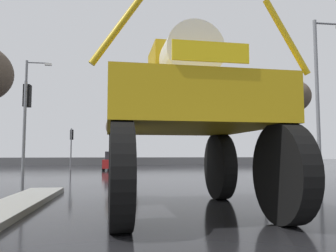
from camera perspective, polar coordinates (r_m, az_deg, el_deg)
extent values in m
plane|color=black|center=(20.41, -3.30, -8.51)|extent=(120.00, 120.00, 0.00)
cylinder|color=black|center=(9.56, -8.93, -6.94)|extent=(0.48, 1.93, 1.92)
cylinder|color=black|center=(10.11, 8.79, -6.82)|extent=(0.48, 1.93, 1.92)
cylinder|color=black|center=(5.89, -8.04, -8.33)|extent=(0.48, 1.93, 1.92)
cylinder|color=black|center=(6.74, 19.15, -7.66)|extent=(0.48, 1.93, 1.92)
cube|color=gold|center=(7.98, 2.58, 2.77)|extent=(3.76, 4.54, 0.98)
cube|color=#A98611|center=(8.62, 1.87, 9.32)|extent=(1.48, 1.50, 1.12)
cylinder|color=silver|center=(7.60, 3.66, 11.73)|extent=(1.30, 1.31, 1.24)
cylinder|color=gold|center=(6.16, -8.39, 16.38)|extent=(1.02, 0.17, 1.43)
cylinder|color=gold|center=(7.02, 19.61, 14.12)|extent=(0.95, 0.17, 1.47)
cube|color=yellow|center=(6.04, 7.37, 12.47)|extent=(1.40, 0.11, 0.36)
cube|color=maroon|center=(28.34, -8.76, -6.35)|extent=(2.16, 4.27, 0.70)
cube|color=#23282D|center=(28.18, -8.78, -5.00)|extent=(1.79, 2.27, 0.64)
cylinder|color=black|center=(29.81, -10.04, -6.69)|extent=(0.25, 0.62, 0.60)
cylinder|color=black|center=(29.59, -6.77, -6.74)|extent=(0.25, 0.62, 0.60)
cylinder|color=black|center=(27.15, -10.95, -6.87)|extent=(0.25, 0.62, 0.60)
cylinder|color=black|center=(26.91, -7.35, -6.94)|extent=(0.25, 0.62, 0.60)
cylinder|color=slate|center=(13.29, -23.38, -1.44)|extent=(0.11, 0.11, 4.03)
cube|color=black|center=(13.66, -22.92, 4.77)|extent=(0.24, 0.32, 0.84)
sphere|color=red|center=(13.88, -22.68, 5.74)|extent=(0.17, 0.17, 0.17)
sphere|color=#3C2403|center=(13.84, -22.71, 4.64)|extent=(0.17, 0.17, 0.17)
sphere|color=black|center=(13.80, -22.75, 3.53)|extent=(0.17, 0.17, 0.17)
cylinder|color=slate|center=(13.95, 16.15, -2.87)|extent=(0.11, 0.11, 3.50)
cube|color=black|center=(14.24, 15.69, 2.04)|extent=(0.24, 0.32, 0.84)
sphere|color=red|center=(14.45, 15.37, 3.02)|extent=(0.17, 0.17, 0.17)
sphere|color=#3C2403|center=(14.41, 15.39, 1.95)|extent=(0.17, 0.17, 0.17)
sphere|color=black|center=(14.39, 15.42, 0.88)|extent=(0.17, 0.17, 0.17)
cylinder|color=slate|center=(28.92, -16.24, -3.80)|extent=(0.11, 0.11, 3.45)
cube|color=black|center=(29.17, -16.13, -1.44)|extent=(0.24, 0.32, 0.84)
sphere|color=red|center=(29.37, -16.06, -0.94)|extent=(0.17, 0.17, 0.17)
sphere|color=#3C2403|center=(29.36, -16.07, -1.46)|extent=(0.17, 0.17, 0.17)
sphere|color=black|center=(29.35, -16.08, -1.99)|extent=(0.17, 0.17, 0.17)
cylinder|color=slate|center=(18.69, 24.16, 4.28)|extent=(0.18, 0.18, 8.27)
cylinder|color=slate|center=(20.06, 25.62, 15.48)|extent=(1.48, 0.10, 0.10)
cylinder|color=slate|center=(27.04, -23.25, 1.67)|extent=(0.18, 0.18, 8.37)
cylinder|color=slate|center=(27.56, -21.38, 10.03)|extent=(1.56, 0.10, 0.10)
cube|color=silver|center=(27.36, -19.78, 9.87)|extent=(0.50, 0.24, 0.16)
cylinder|color=#473828|center=(25.13, 20.43, -2.44)|extent=(0.28, 0.28, 4.45)
ellipsoid|color=brown|center=(25.45, 20.22, 4.77)|extent=(2.79, 2.79, 2.37)
cylinder|color=#473828|center=(37.61, -7.85, -4.42)|extent=(0.30, 0.30, 3.07)
ellipsoid|color=brown|center=(37.73, -7.80, -0.14)|extent=(3.67, 3.67, 3.12)
cube|color=#59595B|center=(40.97, -5.46, -5.99)|extent=(32.40, 0.24, 0.90)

